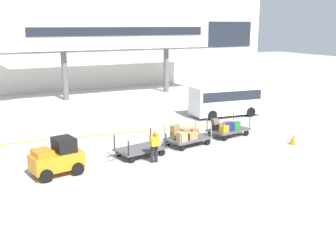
{
  "coord_description": "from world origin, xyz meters",
  "views": [
    {
      "loc": [
        -7.07,
        -13.78,
        6.19
      ],
      "look_at": [
        1.82,
        3.68,
        1.23
      ],
      "focal_mm": 42.91,
      "sensor_mm": 36.0,
      "label": 1
    }
  ],
  "objects_px": {
    "baggage_cart_lead": "(140,149)",
    "baggage_cart_tail": "(227,128)",
    "baggage_cart_middle": "(186,136)",
    "baggage_tug": "(57,158)",
    "safety_cone_near": "(293,139)",
    "baggage_handler": "(155,145)",
    "shuttle_van": "(226,98)"
  },
  "relations": [
    {
      "from": "baggage_cart_lead",
      "to": "baggage_cart_middle",
      "type": "distance_m",
      "value": 2.89
    },
    {
      "from": "shuttle_van",
      "to": "baggage_cart_tail",
      "type": "bearing_deg",
      "value": -123.89
    },
    {
      "from": "baggage_tug",
      "to": "shuttle_van",
      "type": "height_order",
      "value": "shuttle_van"
    },
    {
      "from": "baggage_tug",
      "to": "baggage_cart_lead",
      "type": "height_order",
      "value": "baggage_tug"
    },
    {
      "from": "baggage_cart_middle",
      "to": "baggage_handler",
      "type": "xyz_separation_m",
      "value": [
        -2.63,
        -1.75,
        0.35
      ]
    },
    {
      "from": "baggage_handler",
      "to": "shuttle_van",
      "type": "bearing_deg",
      "value": 37.89
    },
    {
      "from": "baggage_cart_middle",
      "to": "baggage_cart_tail",
      "type": "bearing_deg",
      "value": 9.51
    },
    {
      "from": "baggage_tug",
      "to": "baggage_handler",
      "type": "bearing_deg",
      "value": -6.34
    },
    {
      "from": "baggage_cart_tail",
      "to": "baggage_tug",
      "type": "bearing_deg",
      "value": -169.87
    },
    {
      "from": "baggage_cart_tail",
      "to": "baggage_handler",
      "type": "distance_m",
      "value": 6.04
    },
    {
      "from": "baggage_handler",
      "to": "safety_cone_near",
      "type": "height_order",
      "value": "baggage_handler"
    },
    {
      "from": "baggage_tug",
      "to": "baggage_cart_tail",
      "type": "relative_size",
      "value": 0.73
    },
    {
      "from": "baggage_handler",
      "to": "safety_cone_near",
      "type": "xyz_separation_m",
      "value": [
        7.81,
        -0.69,
        -0.59
      ]
    },
    {
      "from": "baggage_cart_middle",
      "to": "baggage_tug",
      "type": "bearing_deg",
      "value": -169.6
    },
    {
      "from": "baggage_handler",
      "to": "shuttle_van",
      "type": "xyz_separation_m",
      "value": [
        8.56,
        6.67,
        0.37
      ]
    },
    {
      "from": "baggage_tug",
      "to": "baggage_cart_middle",
      "type": "distance_m",
      "value": 7.04
    },
    {
      "from": "baggage_handler",
      "to": "baggage_cart_middle",
      "type": "bearing_deg",
      "value": 33.67
    },
    {
      "from": "safety_cone_near",
      "to": "baggage_cart_lead",
      "type": "bearing_deg",
      "value": 166.72
    },
    {
      "from": "baggage_cart_tail",
      "to": "safety_cone_near",
      "type": "height_order",
      "value": "baggage_cart_tail"
    },
    {
      "from": "baggage_cart_middle",
      "to": "baggage_cart_tail",
      "type": "height_order",
      "value": "baggage_cart_middle"
    },
    {
      "from": "baggage_tug",
      "to": "baggage_cart_lead",
      "type": "relative_size",
      "value": 0.73
    },
    {
      "from": "baggage_cart_middle",
      "to": "shuttle_van",
      "type": "distance_m",
      "value": 7.74
    },
    {
      "from": "baggage_cart_lead",
      "to": "baggage_cart_middle",
      "type": "bearing_deg",
      "value": 10.89
    },
    {
      "from": "baggage_cart_lead",
      "to": "baggage_handler",
      "type": "bearing_deg",
      "value": -80.35
    },
    {
      "from": "baggage_cart_middle",
      "to": "baggage_cart_tail",
      "type": "relative_size",
      "value": 1.0
    },
    {
      "from": "baggage_tug",
      "to": "shuttle_van",
      "type": "bearing_deg",
      "value": 25.69
    },
    {
      "from": "baggage_cart_lead",
      "to": "safety_cone_near",
      "type": "relative_size",
      "value": 5.6
    },
    {
      "from": "baggage_handler",
      "to": "safety_cone_near",
      "type": "bearing_deg",
      "value": -5.02
    },
    {
      "from": "baggage_cart_tail",
      "to": "shuttle_van",
      "type": "height_order",
      "value": "shuttle_van"
    },
    {
      "from": "baggage_cart_lead",
      "to": "baggage_cart_tail",
      "type": "bearing_deg",
      "value": 10.18
    },
    {
      "from": "baggage_cart_lead",
      "to": "shuttle_van",
      "type": "height_order",
      "value": "shuttle_van"
    },
    {
      "from": "baggage_cart_middle",
      "to": "baggage_handler",
      "type": "distance_m",
      "value": 3.17
    }
  ]
}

